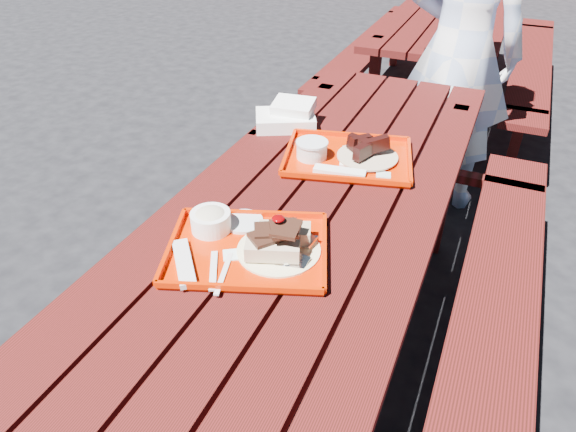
% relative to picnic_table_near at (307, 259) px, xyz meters
% --- Properties ---
extents(ground, '(60.00, 60.00, 0.00)m').
position_rel_picnic_table_near_xyz_m(ground, '(0.00, 0.00, -0.56)').
color(ground, black).
rests_on(ground, ground).
extents(picnic_table_near, '(1.41, 2.40, 0.75)m').
position_rel_picnic_table_near_xyz_m(picnic_table_near, '(0.00, 0.00, 0.00)').
color(picnic_table_near, '#460D0E').
rests_on(picnic_table_near, ground).
extents(picnic_table_far, '(1.41, 2.40, 0.75)m').
position_rel_picnic_table_near_xyz_m(picnic_table_far, '(0.00, 2.80, 0.00)').
color(picnic_table_far, '#460D0E').
rests_on(picnic_table_far, ground).
extents(near_tray, '(0.49, 0.44, 0.13)m').
position_rel_picnic_table_near_xyz_m(near_tray, '(-0.08, -0.24, 0.22)').
color(near_tray, '#BD1F00').
rests_on(near_tray, picnic_table_near).
extents(far_tray, '(0.49, 0.42, 0.07)m').
position_rel_picnic_table_near_xyz_m(far_tray, '(0.01, 0.32, 0.21)').
color(far_tray, '#C22100').
rests_on(far_tray, picnic_table_near).
extents(white_cloth, '(0.27, 0.25, 0.09)m').
position_rel_picnic_table_near_xyz_m(white_cloth, '(-0.29, 0.50, 0.23)').
color(white_cloth, white).
rests_on(white_cloth, picnic_table_near).
extents(person, '(0.65, 0.47, 1.65)m').
position_rel_picnic_table_near_xyz_m(person, '(0.20, 1.49, 0.26)').
color(person, '#B5CAF6').
rests_on(person, ground).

